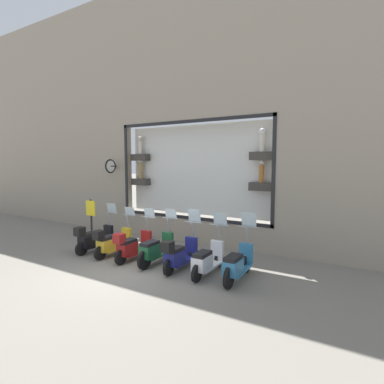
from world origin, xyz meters
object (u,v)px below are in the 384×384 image
at_px(scooter_white_1, 207,260).
at_px(shop_sign_post, 91,221).
at_px(scooter_black_6, 93,239).
at_px(scooter_teal_0, 237,264).
at_px(scooter_red_4, 132,246).
at_px(scooter_yellow_5, 112,242).
at_px(scooter_green_3, 156,250).
at_px(scooter_navy_2, 179,254).

bearing_deg(scooter_white_1, shop_sign_post, 84.62).
height_order(scooter_white_1, scooter_black_6, scooter_white_1).
distance_m(scooter_teal_0, scooter_red_4, 3.48).
xyz_separation_m(scooter_teal_0, scooter_black_6, (-0.07, 5.22, 0.01)).
relative_size(scooter_yellow_5, shop_sign_post, 1.04).
bearing_deg(scooter_yellow_5, scooter_white_1, -88.86).
bearing_deg(scooter_red_4, scooter_green_3, -85.11).
xyz_separation_m(scooter_teal_0, scooter_yellow_5, (-0.08, 4.35, 0.01)).
relative_size(scooter_navy_2, scooter_yellow_5, 1.00).
bearing_deg(shop_sign_post, scooter_white_1, -95.38).
height_order(scooter_teal_0, scooter_black_6, scooter_teal_0).
distance_m(scooter_white_1, scooter_red_4, 2.61).
xyz_separation_m(scooter_white_1, scooter_green_3, (0.01, 1.74, 0.03)).
xyz_separation_m(scooter_yellow_5, scooter_black_6, (0.00, 0.87, 0.01)).
xyz_separation_m(scooter_teal_0, scooter_green_3, (-0.00, 2.61, -0.00)).
xyz_separation_m(scooter_teal_0, scooter_red_4, (-0.08, 3.48, 0.01)).
bearing_deg(scooter_teal_0, scooter_white_1, 90.60).
relative_size(scooter_white_1, scooter_red_4, 1.00).
bearing_deg(scooter_yellow_5, shop_sign_post, 70.78).
xyz_separation_m(scooter_teal_0, scooter_white_1, (-0.01, 0.87, -0.03)).
relative_size(scooter_green_3, scooter_black_6, 1.01).
bearing_deg(scooter_green_3, scooter_red_4, 94.89).
bearing_deg(scooter_black_6, scooter_red_4, -90.08).
height_order(scooter_teal_0, scooter_green_3, scooter_teal_0).
bearing_deg(scooter_black_6, scooter_white_1, -89.15).
height_order(scooter_green_3, shop_sign_post, shop_sign_post).
bearing_deg(scooter_teal_0, scooter_yellow_5, 91.03).
relative_size(scooter_teal_0, shop_sign_post, 1.05).
height_order(scooter_red_4, scooter_yellow_5, scooter_red_4).
bearing_deg(scooter_white_1, scooter_black_6, 90.85).
relative_size(scooter_green_3, scooter_yellow_5, 1.01).
relative_size(scooter_white_1, scooter_green_3, 0.99).
bearing_deg(scooter_white_1, scooter_navy_2, 94.22).
bearing_deg(scooter_navy_2, scooter_red_4, 90.11).
relative_size(scooter_navy_2, scooter_red_4, 1.00).
xyz_separation_m(scooter_navy_2, scooter_green_3, (0.07, 0.87, -0.01)).
height_order(scooter_navy_2, scooter_red_4, scooter_navy_2).
xyz_separation_m(scooter_white_1, scooter_yellow_5, (-0.07, 3.48, 0.03)).
bearing_deg(shop_sign_post, scooter_red_4, -102.57).
height_order(scooter_yellow_5, scooter_black_6, scooter_black_6).
distance_m(scooter_white_1, scooter_yellow_5, 3.48).
height_order(scooter_teal_0, scooter_yellow_5, scooter_teal_0).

